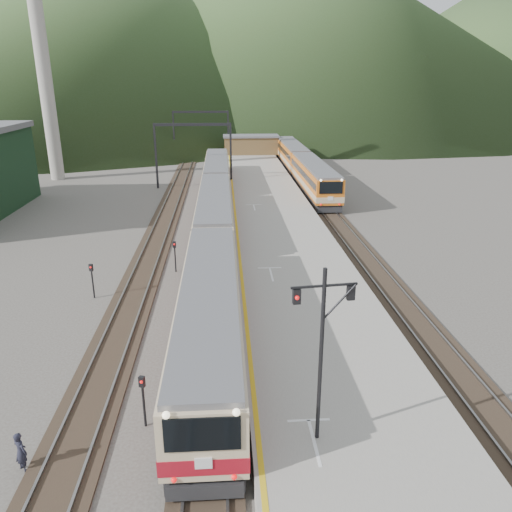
{
  "coord_description": "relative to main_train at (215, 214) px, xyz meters",
  "views": [
    {
      "loc": [
        0.82,
        -8.14,
        13.04
      ],
      "look_at": [
        2.85,
        22.85,
        2.0
      ],
      "focal_mm": 35.0,
      "sensor_mm": 36.0,
      "label": 1
    }
  ],
  "objects": [
    {
      "name": "track_second",
      "position": [
        11.5,
        5.95,
        -1.92
      ],
      "size": [
        2.6,
        200.0,
        0.23
      ],
      "color": "black",
      "rests_on": "ground"
    },
    {
      "name": "main_train",
      "position": [
        0.0,
        0.0,
        0.0
      ],
      "size": [
        2.89,
        59.22,
        3.52
      ],
      "color": "tan",
      "rests_on": "track_main"
    },
    {
      "name": "short_signal_c",
      "position": [
        -7.49,
        -12.8,
        -0.53
      ],
      "size": [
        0.25,
        0.2,
        2.27
      ],
      "color": "black",
      "rests_on": "ground"
    },
    {
      "name": "smokestack",
      "position": [
        -22.0,
        27.95,
        13.01
      ],
      "size": [
        1.8,
        1.8,
        30.0
      ],
      "primitive_type": "cylinder",
      "color": "#9E998E",
      "rests_on": "ground"
    },
    {
      "name": "platform",
      "position": [
        5.6,
        3.95,
        -1.49
      ],
      "size": [
        8.0,
        100.0,
        1.0
      ],
      "primitive_type": "cube",
      "color": "gray",
      "rests_on": "ground"
    },
    {
      "name": "track_far",
      "position": [
        -5.0,
        5.95,
        -1.92
      ],
      "size": [
        2.6,
        200.0,
        0.23
      ],
      "color": "black",
      "rests_on": "ground"
    },
    {
      "name": "hill_a",
      "position": [
        -40.0,
        155.95,
        28.01
      ],
      "size": [
        180.0,
        180.0,
        60.0
      ],
      "primitive_type": "cone",
      "color": "#334D21",
      "rests_on": "ground"
    },
    {
      "name": "gantry_near",
      "position": [
        -2.85,
        20.95,
        3.59
      ],
      "size": [
        9.55,
        0.25,
        8.0
      ],
      "color": "black",
      "rests_on": "ground"
    },
    {
      "name": "gantry_far",
      "position": [
        -2.85,
        45.95,
        3.59
      ],
      "size": [
        9.55,
        0.25,
        8.0
      ],
      "color": "black",
      "rests_on": "ground"
    },
    {
      "name": "second_train",
      "position": [
        11.5,
        25.77,
        -0.02
      ],
      "size": [
        2.86,
        38.96,
        3.49
      ],
      "color": "#CB6419",
      "rests_on": "track_second"
    },
    {
      "name": "short_signal_a",
      "position": [
        -2.49,
        -25.49,
        -0.53
      ],
      "size": [
        0.26,
        0.23,
        2.27
      ],
      "color": "black",
      "rests_on": "ground"
    },
    {
      "name": "short_signal_b",
      "position": [
        -2.74,
        -8.55,
        -0.53
      ],
      "size": [
        0.22,
        0.16,
        2.27
      ],
      "color": "black",
      "rests_on": "ground"
    },
    {
      "name": "hill_b",
      "position": [
        30.0,
        195.95,
        35.51
      ],
      "size": [
        220.0,
        220.0,
        75.0
      ],
      "primitive_type": "cone",
      "color": "#334D21",
      "rests_on": "ground"
    },
    {
      "name": "hill_c",
      "position": [
        110.0,
        175.95,
        23.01
      ],
      "size": [
        160.0,
        160.0,
        50.0
      ],
      "primitive_type": "cone",
      "color": "#334D21",
      "rests_on": "ground"
    },
    {
      "name": "signal_mast",
      "position": [
        3.94,
        -27.79,
        2.96
      ],
      "size": [
        2.19,
        0.4,
        6.45
      ],
      "color": "black",
      "rests_on": "platform"
    },
    {
      "name": "worker",
      "position": [
        -6.46,
        -27.58,
        -1.22
      ],
      "size": [
        0.67,
        0.63,
        1.54
      ],
      "primitive_type": "imported",
      "rotation": [
        0.0,
        0.0,
        2.51
      ],
      "color": "black",
      "rests_on": "ground"
    },
    {
      "name": "station_shed",
      "position": [
        5.6,
        43.95,
        0.58
      ],
      "size": [
        9.4,
        4.4,
        3.1
      ],
      "color": "brown",
      "rests_on": "platform"
    },
    {
      "name": "track_main",
      "position": [
        0.0,
        5.95,
        -1.92
      ],
      "size": [
        2.6,
        200.0,
        0.23
      ],
      "color": "black",
      "rests_on": "ground"
    }
  ]
}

